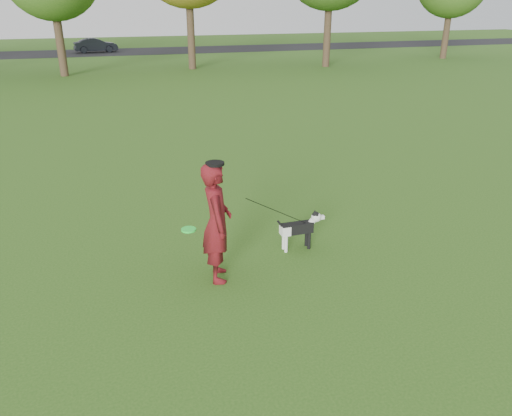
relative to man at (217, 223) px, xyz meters
name	(u,v)px	position (x,y,z in m)	size (l,w,h in m)	color
ground	(251,261)	(0.68, 0.37, -0.99)	(120.00, 120.00, 0.00)	#285116
road	(119,52)	(0.68, 40.37, -0.98)	(120.00, 7.00, 0.02)	black
man	(217,223)	(0.00, 0.00, 0.00)	(0.72, 0.47, 1.98)	#54100C
dog	(300,227)	(1.68, 0.57, -0.55)	(0.94, 0.19, 0.72)	black
car_mid	(96,45)	(-1.22, 40.37, -0.38)	(1.26, 3.62, 1.19)	black
man_held_items	(279,212)	(1.13, 0.25, -0.06)	(2.41, 0.82, 1.51)	#1EF439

